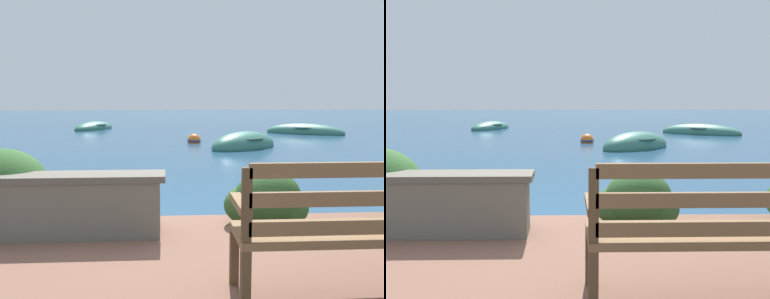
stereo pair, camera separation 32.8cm
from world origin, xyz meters
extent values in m
plane|color=navy|center=(0.00, 0.00, 0.00)|extent=(80.00, 80.00, 0.00)
cube|color=brown|center=(0.71, -1.73, 0.42)|extent=(0.06, 0.06, 0.40)
cube|color=brown|center=(0.71, -2.15, 0.42)|extent=(0.06, 0.06, 0.40)
cube|color=brown|center=(1.51, -1.94, 0.65)|extent=(1.67, 0.48, 0.05)
cube|color=brown|center=(1.51, -2.15, 0.75)|extent=(1.59, 0.04, 0.09)
cube|color=brown|center=(1.51, -2.15, 0.93)|extent=(1.59, 0.04, 0.09)
cube|color=brown|center=(1.51, -2.15, 1.10)|extent=(1.59, 0.04, 0.09)
cube|color=brown|center=(0.71, -2.15, 0.90)|extent=(0.06, 0.04, 0.45)
cube|color=brown|center=(0.71, -1.94, 0.85)|extent=(0.07, 0.43, 0.05)
cube|color=#666056|center=(-0.88, -0.63, 0.49)|extent=(2.11, 0.35, 0.53)
cube|color=#565249|center=(-0.88, -0.63, 0.78)|extent=(2.22, 0.39, 0.06)
ellipsoid|color=#284C23|center=(-1.40, -0.31, 0.62)|extent=(0.94, 0.84, 0.80)
ellipsoid|color=#284C23|center=(-1.16, -0.36, 0.48)|extent=(0.66, 0.59, 0.52)
ellipsoid|color=#426B33|center=(-0.18, -0.38, 0.47)|extent=(0.59, 0.53, 0.50)
ellipsoid|color=#426B33|center=(-0.34, -0.34, 0.40)|extent=(0.44, 0.40, 0.35)
ellipsoid|color=#426B33|center=(-0.03, -0.41, 0.38)|extent=(0.41, 0.37, 0.32)
ellipsoid|color=#284C23|center=(1.27, -0.41, 0.51)|extent=(0.68, 0.61, 0.58)
ellipsoid|color=#284C23|center=(1.08, -0.36, 0.42)|extent=(0.51, 0.46, 0.41)
ellipsoid|color=#284C23|center=(1.44, -0.44, 0.41)|extent=(0.47, 0.43, 0.37)
ellipsoid|color=#336B5B|center=(2.53, 7.71, 0.06)|extent=(2.58, 2.33, 0.84)
torus|color=#304F46|center=(2.53, 7.71, 0.30)|extent=(1.57, 1.57, 0.07)
cube|color=#846647|center=(2.82, 7.93, 0.27)|extent=(0.63, 0.78, 0.04)
cube|color=#846647|center=(2.29, 7.53, 0.27)|extent=(0.63, 0.78, 0.04)
ellipsoid|color=#336B5B|center=(5.83, 12.21, 0.05)|extent=(3.21, 2.49, 0.72)
torus|color=#304F46|center=(5.83, 12.21, 0.25)|extent=(1.43, 1.43, 0.07)
cube|color=#846647|center=(6.24, 11.97, 0.22)|extent=(0.52, 0.76, 0.04)
cube|color=#846647|center=(5.50, 12.41, 0.22)|extent=(0.52, 0.76, 0.04)
ellipsoid|color=#336B5B|center=(-2.99, 14.99, 0.05)|extent=(2.04, 2.64, 0.63)
torus|color=#304F46|center=(-2.99, 14.99, 0.22)|extent=(1.43, 1.43, 0.07)
cube|color=#846647|center=(-3.15, 14.66, 0.19)|extent=(0.80, 0.49, 0.04)
cube|color=#846647|center=(-2.85, 15.26, 0.19)|extent=(0.80, 0.49, 0.04)
sphere|color=orange|center=(1.18, 9.25, 0.07)|extent=(0.43, 0.43, 0.43)
torus|color=navy|center=(1.18, 9.25, 0.07)|extent=(0.47, 0.47, 0.05)
camera|label=1|loc=(0.23, -4.58, 1.54)|focal=40.00mm
camera|label=2|loc=(0.56, -4.59, 1.54)|focal=40.00mm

